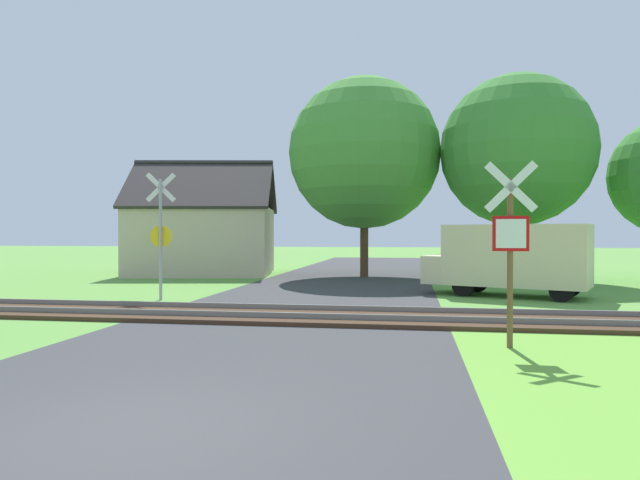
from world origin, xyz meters
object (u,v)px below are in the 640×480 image
Objects in this scene: stop_sign_near at (510,242)px; tree_right at (517,150)px; house at (204,237)px; tree_center at (364,153)px; crossing_sign_far at (161,229)px; mail_truck at (511,257)px.

tree_right is at bearing -98.82° from stop_sign_near.
house is (-11.65, 16.54, -0.02)m from stop_sign_near.
tree_center is (-6.54, 0.80, 0.13)m from tree_right.
stop_sign_near is at bearing -46.93° from crossing_sign_far.
house is at bearing 80.36° from mail_truck.
tree_right is (2.77, 15.08, 3.68)m from stop_sign_near.
stop_sign_near is 0.37× the size of tree_right.
house reaches higher than stop_sign_near.
house is at bearing 89.85° from crossing_sign_far.
stop_sign_near is 0.61× the size of mail_truck.
tree_center is (-3.77, 15.88, 3.81)m from stop_sign_near.
crossing_sign_far is 0.43× the size of tree_right.
crossing_sign_far is at bearing -117.20° from tree_center.
crossing_sign_far is (-8.96, 5.77, 0.28)m from stop_sign_near.
tree_right reaches higher than house.
tree_right is 0.96× the size of tree_center.
tree_right reaches higher than stop_sign_near.
tree_center reaches higher than crossing_sign_far.
crossing_sign_far is 10.73m from mail_truck.
tree_center is at bearing -75.06° from stop_sign_near.
tree_center is at bearing -14.49° from house.
tree_center is at bearing 56.98° from mail_truck.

